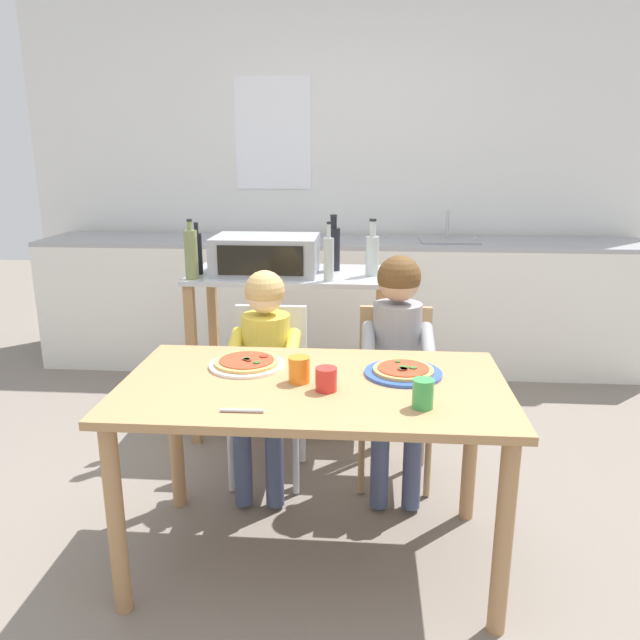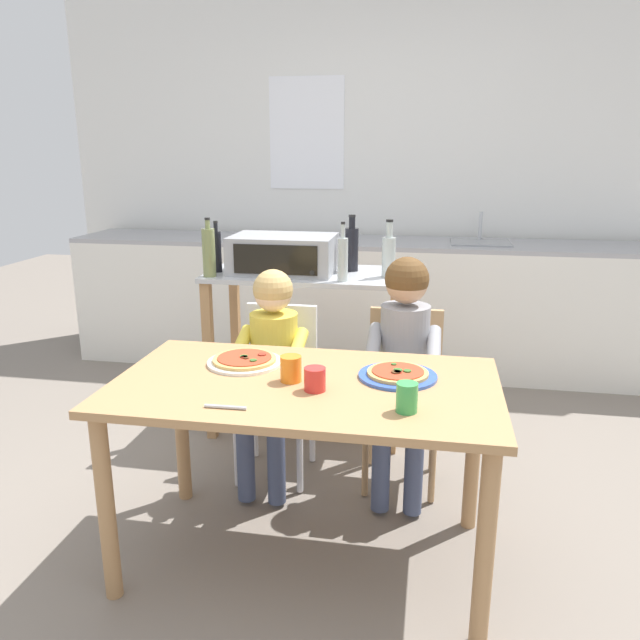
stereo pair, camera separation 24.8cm
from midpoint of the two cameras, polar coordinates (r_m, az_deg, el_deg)
name	(u,v)px [view 2 (the right image)]	position (r m, az deg, el deg)	size (l,w,h in m)	color
ground_plane	(345,438)	(3.51, 4.33, -10.73)	(10.60, 10.60, 0.00)	slate
back_wall_tiled	(377,175)	(4.80, 6.81, 13.04)	(4.76, 0.13, 2.70)	white
kitchen_counter	(370,304)	(4.52, 6.15, 1.48)	(4.29, 0.60, 1.12)	silver
kitchen_island_cart	(308,326)	(3.42, 0.93, -0.60)	(1.06, 0.54, 0.90)	#B7BABF
toaster_oven	(283,254)	(3.33, -1.23, 6.05)	(0.55, 0.37, 0.20)	#999BA0
bottle_clear_vinegar	(343,258)	(3.11, 4.39, 5.63)	(0.05, 0.05, 0.30)	#ADB7B2
bottle_squat_spirits	(217,251)	(3.37, -7.37, 6.31)	(0.05, 0.05, 0.27)	black
bottle_slim_sauce	(389,254)	(3.25, 8.51, 5.94)	(0.07, 0.07, 0.30)	#ADB7B2
bottle_tall_green_wine	(352,248)	(3.38, 5.06, 6.59)	(0.07, 0.07, 0.30)	black
bottle_dark_olive_oil	(209,252)	(3.25, -8.01, 6.18)	(0.07, 0.07, 0.30)	olive
dining_table	(305,408)	(2.29, 1.78, -8.13)	(1.39, 0.78, 0.73)	#AD7F51
dining_chair_left	(278,378)	(3.00, -1.50, -5.36)	(0.36, 0.36, 0.81)	silver
dining_chair_right	(403,384)	(2.96, 10.05, -5.85)	(0.36, 0.36, 0.81)	tan
child_in_yellow_shirt	(271,353)	(2.83, -2.03, -3.12)	(0.32, 0.42, 1.00)	#424C6B
child_in_grey_shirt	(404,349)	(2.78, 10.23, -2.64)	(0.32, 0.42, 1.07)	#424C6B
pizza_plate_white	(245,361)	(2.43, -4.03, -3.79)	(0.29, 0.29, 0.03)	white
pizza_plate_blue_rimmed	(398,374)	(2.32, 10.20, -4.99)	(0.29, 0.29, 0.03)	#3356B7
drinking_cup_green	(407,397)	(2.03, 11.49, -7.03)	(0.07, 0.07, 0.10)	green
drinking_cup_red	(315,379)	(2.16, 2.84, -5.50)	(0.08, 0.08, 0.08)	red
drinking_cup_orange	(291,369)	(2.24, 0.48, -4.55)	(0.08, 0.08, 0.09)	orange
serving_spoon	(225,407)	(2.03, -5.19, -8.01)	(0.01, 0.01, 0.14)	#B7BABF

